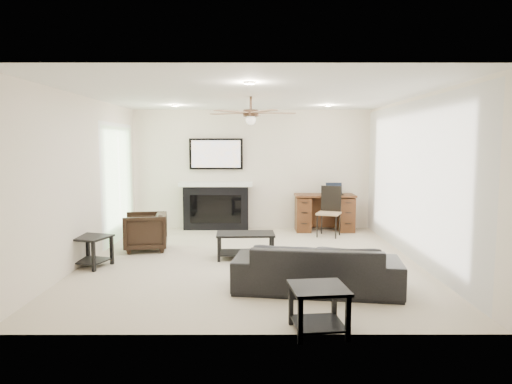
# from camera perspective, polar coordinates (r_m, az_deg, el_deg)

# --- Properties ---
(room_shell) EXTENTS (5.50, 5.54, 2.52)m
(room_shell) POSITION_cam_1_polar(r_m,az_deg,el_deg) (6.95, 0.89, 5.18)
(room_shell) COLOR #C2B79C
(room_shell) RESTS_ON ground
(sofa) EXTENTS (2.09, 1.06, 0.59)m
(sofa) POSITION_cam_1_polar(r_m,az_deg,el_deg) (5.67, 7.58, -9.30)
(sofa) COLOR black
(sofa) RESTS_ON ground
(armchair) EXTENTS (0.80, 0.79, 0.64)m
(armchair) POSITION_cam_1_polar(r_m,az_deg,el_deg) (7.93, -13.65, -4.82)
(armchair) COLOR black
(armchair) RESTS_ON ground
(coffee_table) EXTENTS (0.92, 0.53, 0.40)m
(coffee_table) POSITION_cam_1_polar(r_m,az_deg,el_deg) (7.20, -1.32, -6.71)
(coffee_table) COLOR black
(coffee_table) RESTS_ON ground
(end_table_near) EXTENTS (0.57, 0.57, 0.45)m
(end_table_near) POSITION_cam_1_polar(r_m,az_deg,el_deg) (4.49, 7.79, -14.36)
(end_table_near) COLOR black
(end_table_near) RESTS_ON ground
(end_table_left) EXTENTS (0.63, 0.63, 0.45)m
(end_table_left) POSITION_cam_1_polar(r_m,az_deg,el_deg) (7.12, -19.97, -7.01)
(end_table_left) COLOR black
(end_table_left) RESTS_ON ground
(fireplace_unit) EXTENTS (1.52, 0.34, 1.91)m
(fireplace_unit) POSITION_cam_1_polar(r_m,az_deg,el_deg) (9.53, -5.04, 0.99)
(fireplace_unit) COLOR black
(fireplace_unit) RESTS_ON ground
(desk) EXTENTS (1.22, 0.56, 0.76)m
(desk) POSITION_cam_1_polar(r_m,az_deg,el_deg) (9.48, 8.55, -2.58)
(desk) COLOR #371A0D
(desk) RESTS_ON ground
(desk_chair) EXTENTS (0.55, 0.56, 0.97)m
(desk_chair) POSITION_cam_1_polar(r_m,az_deg,el_deg) (8.93, 9.08, -2.44)
(desk_chair) COLOR black
(desk_chair) RESTS_ON ground
(laptop) EXTENTS (0.33, 0.24, 0.23)m
(laptop) POSITION_cam_1_polar(r_m,az_deg,el_deg) (9.44, 9.81, 0.39)
(laptop) COLOR black
(laptop) RESTS_ON desk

